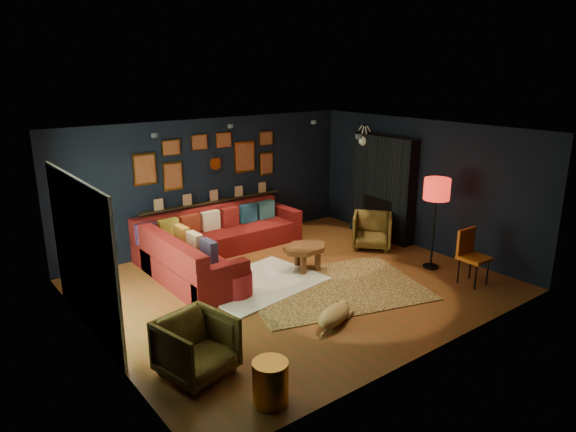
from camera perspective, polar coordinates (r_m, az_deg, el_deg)
floor at (r=8.81m, az=0.70°, el=-7.68°), size 6.50×6.50×0.00m
room_walls at (r=8.29m, az=0.74°, el=2.44°), size 6.50×6.50×6.50m
sectional at (r=9.79m, az=-8.71°, el=-3.34°), size 3.41×2.69×0.86m
ledge at (r=10.63m, az=-8.24°, el=1.62°), size 3.20×0.12×0.04m
gallery_wall at (r=10.47m, az=-8.60°, el=6.35°), size 3.15×0.04×1.02m
sunburst_mirror at (r=10.55m, az=-8.04°, el=5.85°), size 0.47×0.16×0.47m
fireplace at (r=11.13m, az=10.43°, el=2.73°), size 0.31×1.60×2.20m
deer_head at (r=11.31m, az=8.98°, el=8.32°), size 0.50×0.28×0.45m
sliding_door at (r=7.57m, az=-21.86°, el=-4.05°), size 0.06×2.80×2.20m
ceiling_spots at (r=8.76m, az=-2.52°, el=9.59°), size 3.30×2.50×0.06m
shag_rug at (r=8.86m, az=-3.25°, el=-7.48°), size 2.28×1.80×0.03m
leopard_rug at (r=8.72m, az=5.03°, el=-7.96°), size 3.37×2.81×0.02m
coffee_table at (r=9.29m, az=1.91°, el=-3.85°), size 0.90×0.68×0.44m
pouf at (r=8.39m, az=-5.90°, el=-7.45°), size 0.56×0.56×0.37m
armchair_left at (r=6.38m, az=-10.15°, el=-13.83°), size 0.93×0.89×0.81m
armchair_right at (r=10.61m, az=9.33°, el=-1.42°), size 1.04×1.04×0.78m
gold_stool at (r=5.91m, az=-1.97°, el=-17.99°), size 0.40×0.40×0.50m
orange_chair at (r=9.24m, az=19.64°, el=-3.77°), size 0.45×0.45×0.95m
floor_lamp at (r=9.49m, az=16.19°, el=2.47°), size 0.46×0.46×1.68m
dog at (r=7.53m, az=5.16°, el=-10.60°), size 1.16×0.87×0.33m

